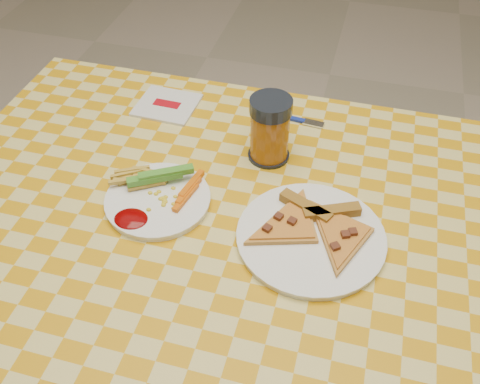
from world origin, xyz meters
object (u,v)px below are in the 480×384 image
at_px(table, 242,244).
at_px(drink_glass, 270,130).
at_px(plate_right, 311,238).
at_px(plate_left, 158,201).

height_order(table, drink_glass, drink_glass).
bearing_deg(drink_glass, table, -92.25).
bearing_deg(plate_right, plate_left, 176.76).
relative_size(table, plate_right, 4.80).
bearing_deg(table, plate_left, -179.30).
bearing_deg(plate_left, plate_right, -3.24).
relative_size(plate_left, drink_glass, 1.40).
bearing_deg(plate_left, drink_glass, 47.62).
distance_m(table, plate_left, 0.19).
relative_size(table, drink_glass, 8.91).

